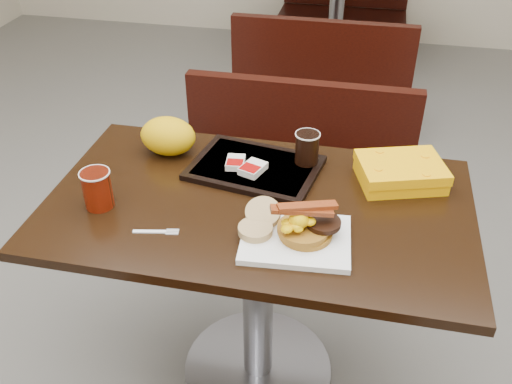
% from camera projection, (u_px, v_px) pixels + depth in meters
% --- Properties ---
extents(floor, '(6.00, 7.00, 0.01)m').
position_uv_depth(floor, '(258.00, 371.00, 2.04)').
color(floor, slate).
rests_on(floor, ground).
extents(table_near, '(1.20, 0.70, 0.75)m').
position_uv_depth(table_near, '(258.00, 296.00, 1.82)').
color(table_near, black).
rests_on(table_near, floor).
extents(bench_near_n, '(1.00, 0.46, 0.72)m').
position_uv_depth(bench_near_n, '(292.00, 181.00, 2.39)').
color(bench_near_n, black).
rests_on(bench_near_n, floor).
extents(table_far, '(1.20, 0.70, 0.75)m').
position_uv_depth(table_far, '(335.00, 29.00, 3.91)').
color(table_far, black).
rests_on(table_far, floor).
extents(bench_far_s, '(1.00, 0.46, 0.72)m').
position_uv_depth(bench_far_s, '(324.00, 71.00, 3.36)').
color(bench_far_s, black).
rests_on(bench_far_s, floor).
extents(bench_far_n, '(1.00, 0.46, 0.72)m').
position_uv_depth(bench_far_n, '(343.00, 2.00, 4.48)').
color(bench_far_n, black).
rests_on(bench_far_n, floor).
extents(platter, '(0.29, 0.24, 0.02)m').
position_uv_depth(platter, '(296.00, 239.00, 1.46)').
color(platter, white).
rests_on(platter, table_near).
extents(pancake_stack, '(0.14, 0.14, 0.03)m').
position_uv_depth(pancake_stack, '(306.00, 230.00, 1.45)').
color(pancake_stack, '#945B18').
rests_on(pancake_stack, platter).
extents(sausage_patty, '(0.11, 0.11, 0.01)m').
position_uv_depth(sausage_patty, '(324.00, 223.00, 1.45)').
color(sausage_patty, black).
rests_on(sausage_patty, pancake_stack).
extents(scrambled_eggs, '(0.10, 0.09, 0.05)m').
position_uv_depth(scrambled_eggs, '(299.00, 221.00, 1.42)').
color(scrambled_eggs, '#F8B504').
rests_on(scrambled_eggs, pancake_stack).
extents(bacon_strips, '(0.17, 0.12, 0.01)m').
position_uv_depth(bacon_strips, '(302.00, 210.00, 1.41)').
color(bacon_strips, '#4F1605').
rests_on(bacon_strips, scrambled_eggs).
extents(muffin_bottom, '(0.11, 0.11, 0.02)m').
position_uv_depth(muffin_bottom, '(255.00, 230.00, 1.46)').
color(muffin_bottom, tan).
rests_on(muffin_bottom, platter).
extents(muffin_top, '(0.10, 0.10, 0.05)m').
position_uv_depth(muffin_top, '(263.00, 213.00, 1.50)').
color(muffin_top, tan).
rests_on(muffin_top, platter).
extents(coffee_cup_near, '(0.08, 0.08, 0.11)m').
position_uv_depth(coffee_cup_near, '(97.00, 189.00, 1.56)').
color(coffee_cup_near, '#8F1505').
rests_on(coffee_cup_near, table_near).
extents(fork, '(0.12, 0.05, 0.00)m').
position_uv_depth(fork, '(149.00, 232.00, 1.50)').
color(fork, white).
rests_on(fork, table_near).
extents(knife, '(0.12, 0.14, 0.00)m').
position_uv_depth(knife, '(327.00, 248.00, 1.44)').
color(knife, white).
rests_on(knife, table_near).
extents(condiment_syrup, '(0.05, 0.04, 0.01)m').
position_uv_depth(condiment_syrup, '(265.00, 180.00, 1.69)').
color(condiment_syrup, '#B74B07').
rests_on(condiment_syrup, table_near).
extents(condiment_ketchup, '(0.04, 0.03, 0.01)m').
position_uv_depth(condiment_ketchup, '(276.00, 188.00, 1.66)').
color(condiment_ketchup, '#8C0504').
rests_on(condiment_ketchup, table_near).
extents(tray, '(0.42, 0.33, 0.02)m').
position_uv_depth(tray, '(255.00, 168.00, 1.74)').
color(tray, black).
rests_on(tray, table_near).
extents(hashbrown_sleeve_left, '(0.06, 0.08, 0.02)m').
position_uv_depth(hashbrown_sleeve_left, '(236.00, 162.00, 1.73)').
color(hashbrown_sleeve_left, silver).
rests_on(hashbrown_sleeve_left, tray).
extents(hashbrown_sleeve_right, '(0.08, 0.10, 0.02)m').
position_uv_depth(hashbrown_sleeve_right, '(253.00, 168.00, 1.70)').
color(hashbrown_sleeve_right, silver).
rests_on(hashbrown_sleeve_right, tray).
extents(coffee_cup_far, '(0.08, 0.08, 0.10)m').
position_uv_depth(coffee_cup_far, '(307.00, 148.00, 1.72)').
color(coffee_cup_far, black).
rests_on(coffee_cup_far, tray).
extents(clamshell, '(0.29, 0.25, 0.07)m').
position_uv_depth(clamshell, '(401.00, 172.00, 1.67)').
color(clamshell, '#FAA804').
rests_on(clamshell, table_near).
extents(paper_bag, '(0.20, 0.16, 0.12)m').
position_uv_depth(paper_bag, '(168.00, 136.00, 1.79)').
color(paper_bag, '#DFA907').
rests_on(paper_bag, table_near).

